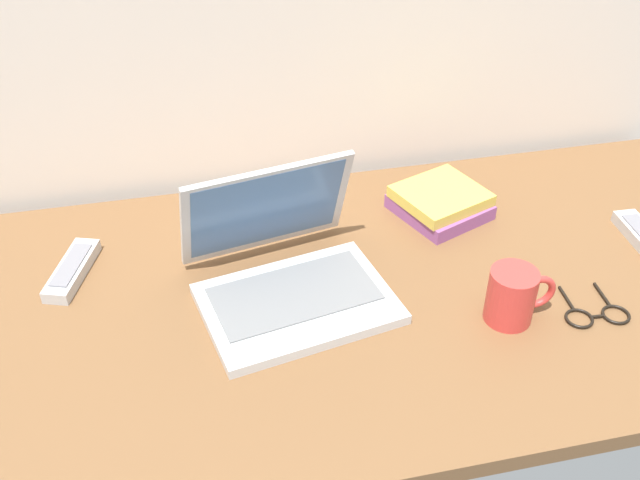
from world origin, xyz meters
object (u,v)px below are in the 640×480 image
(eyeglasses, at_px, (597,315))
(book_stack, at_px, (440,202))
(remote_control_near, at_px, (72,270))
(laptop, at_px, (287,270))
(coffee_mug, at_px, (513,295))

(eyeglasses, distance_m, book_stack, 0.38)
(remote_control_near, relative_size, book_stack, 0.82)
(laptop, height_order, remote_control_near, laptop)
(book_stack, bearing_deg, laptop, -153.56)
(coffee_mug, distance_m, book_stack, 0.32)
(coffee_mug, relative_size, book_stack, 0.57)
(coffee_mug, height_order, remote_control_near, coffee_mug)
(coffee_mug, xyz_separation_m, book_stack, (-0.01, 0.31, -0.02))
(coffee_mug, bearing_deg, book_stack, 91.29)
(laptop, height_order, eyeglasses, laptop)
(remote_control_near, height_order, book_stack, book_stack)
(remote_control_near, relative_size, eyeglasses, 1.46)
(remote_control_near, bearing_deg, book_stack, 3.60)
(laptop, bearing_deg, coffee_mug, -23.13)
(laptop, height_order, coffee_mug, laptop)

